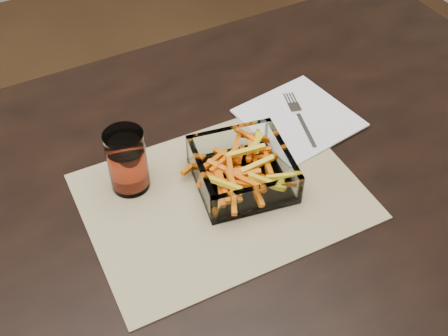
# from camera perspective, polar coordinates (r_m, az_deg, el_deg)

# --- Properties ---
(dining_table) EXTENTS (1.60, 0.90, 0.75)m
(dining_table) POSITION_cam_1_polar(r_m,az_deg,el_deg) (1.00, -4.10, -6.71)
(dining_table) COLOR black
(dining_table) RESTS_ON ground
(placemat) EXTENTS (0.46, 0.34, 0.00)m
(placemat) POSITION_cam_1_polar(r_m,az_deg,el_deg) (0.94, -0.14, -2.87)
(placemat) COLOR tan
(placemat) RESTS_ON dining_table
(glass_bowl) EXTENTS (0.18, 0.18, 0.06)m
(glass_bowl) POSITION_cam_1_polar(r_m,az_deg,el_deg) (0.94, 1.89, -0.32)
(glass_bowl) COLOR white
(glass_bowl) RESTS_ON placemat
(tumbler) EXTENTS (0.07, 0.07, 0.11)m
(tumbler) POSITION_cam_1_polar(r_m,az_deg,el_deg) (0.93, -9.78, 0.55)
(tumbler) COLOR white
(tumbler) RESTS_ON placemat
(napkin) EXTENTS (0.21, 0.21, 0.00)m
(napkin) POSITION_cam_1_polar(r_m,az_deg,el_deg) (1.09, 7.62, 5.08)
(napkin) COLOR white
(napkin) RESTS_ON placemat
(fork) EXTENTS (0.06, 0.16, 0.00)m
(fork) POSITION_cam_1_polar(r_m,az_deg,el_deg) (1.08, 7.68, 5.14)
(fork) COLOR silver
(fork) RESTS_ON napkin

